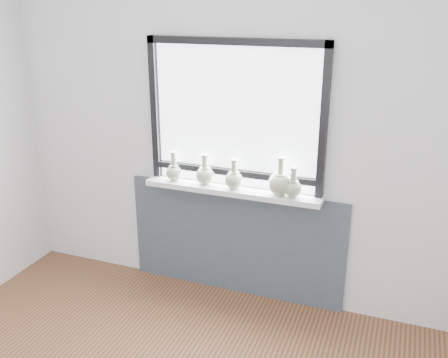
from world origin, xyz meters
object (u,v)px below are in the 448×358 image
(vase_d, at_px, (280,183))
(vase_e, at_px, (293,187))
(windowsill, at_px, (232,190))
(vase_b, at_px, (205,174))
(vase_c, at_px, (234,179))
(vase_a, at_px, (174,171))

(vase_d, relative_size, vase_e, 1.28)
(windowsill, bearing_deg, vase_b, 179.04)
(vase_c, relative_size, vase_e, 1.03)
(vase_c, xyz_separation_m, vase_e, (0.44, -0.01, -0.00))
(vase_a, bearing_deg, windowsill, 0.18)
(windowsill, distance_m, vase_e, 0.46)
(vase_a, bearing_deg, vase_e, -0.88)
(windowsill, height_order, vase_a, vase_a)
(vase_a, xyz_separation_m, vase_e, (0.92, -0.01, -0.00))
(vase_c, height_order, vase_d, vase_d)
(vase_a, xyz_separation_m, vase_c, (0.48, -0.01, 0.00))
(vase_d, bearing_deg, vase_e, -4.61)
(vase_d, height_order, vase_e, vase_d)
(vase_c, relative_size, vase_d, 0.81)
(windowsill, xyz_separation_m, vase_d, (0.36, -0.01, 0.11))
(vase_b, bearing_deg, vase_c, -2.89)
(windowsill, distance_m, vase_c, 0.10)
(vase_b, distance_m, vase_d, 0.57)
(windowsill, bearing_deg, vase_a, -179.82)
(vase_e, bearing_deg, vase_c, 179.03)
(vase_a, distance_m, vase_e, 0.92)
(vase_e, bearing_deg, windowsill, 178.05)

